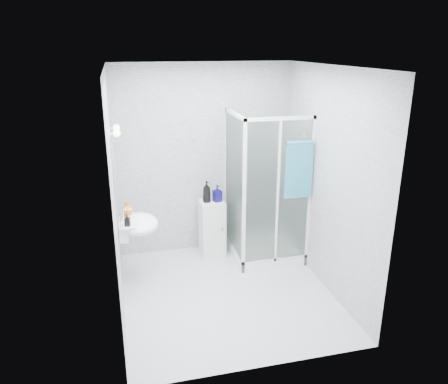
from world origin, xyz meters
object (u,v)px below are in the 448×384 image
object	(u,v)px
shower_enclosure	(261,228)
wall_basin	(137,224)
storage_cabinet	(212,228)
hand_towel	(299,168)
soap_dispenser_orange	(127,209)
soap_dispenser_black	(127,220)
shampoo_bottle_a	(207,192)
shampoo_bottle_b	(217,193)

from	to	relation	value
shower_enclosure	wall_basin	bearing A→B (deg)	-169.19
storage_cabinet	hand_towel	size ratio (longest dim) A/B	1.10
soap_dispenser_orange	soap_dispenser_black	bearing A→B (deg)	-91.05
shower_enclosure	shampoo_bottle_a	bearing A→B (deg)	158.53
shampoo_bottle_a	shampoo_bottle_b	xyz separation A→B (m)	(0.14, -0.01, -0.03)
storage_cabinet	shampoo_bottle_a	world-z (taller)	shampoo_bottle_a
wall_basin	storage_cabinet	size ratio (longest dim) A/B	0.71
wall_basin	shower_enclosure	bearing A→B (deg)	10.81
wall_basin	shampoo_bottle_a	xyz separation A→B (m)	(0.97, 0.59, 0.14)
wall_basin	storage_cabinet	world-z (taller)	wall_basin
shampoo_bottle_a	soap_dispenser_black	bearing A→B (deg)	-144.64
wall_basin	soap_dispenser_orange	distance (m)	0.23
shampoo_bottle_b	soap_dispenser_black	size ratio (longest dim) A/B	1.63
shower_enclosure	storage_cabinet	bearing A→B (deg)	155.46
soap_dispenser_black	soap_dispenser_orange	bearing A→B (deg)	88.95
shower_enclosure	shampoo_bottle_a	xyz separation A→B (m)	(-0.69, 0.27, 0.48)
soap_dispenser_orange	wall_basin	bearing A→B (deg)	-54.85
hand_towel	shampoo_bottle_a	distance (m)	1.29
shower_enclosure	shampoo_bottle_b	world-z (taller)	shower_enclosure
wall_basin	storage_cabinet	xyz separation A→B (m)	(1.04, 0.60, -0.40)
shower_enclosure	soap_dispenser_black	world-z (taller)	shower_enclosure
wall_basin	soap_dispenser_orange	world-z (taller)	soap_dispenser_orange
hand_towel	soap_dispenser_black	bearing A→B (deg)	-177.63
wall_basin	hand_towel	distance (m)	2.06
hand_towel	soap_dispenser_black	world-z (taller)	hand_towel
shampoo_bottle_a	shampoo_bottle_b	bearing A→B (deg)	-3.44
wall_basin	hand_towel	size ratio (longest dim) A/B	0.78
storage_cabinet	soap_dispenser_black	bearing A→B (deg)	-147.64
shampoo_bottle_b	soap_dispenser_orange	world-z (taller)	soap_dispenser_orange
hand_towel	shampoo_bottle_b	bearing A→B (deg)	142.63
wall_basin	storage_cabinet	bearing A→B (deg)	29.98
shower_enclosure	soap_dispenser_orange	distance (m)	1.83
shower_enclosure	wall_basin	size ratio (longest dim) A/B	3.57
wall_basin	shampoo_bottle_b	size ratio (longest dim) A/B	2.47
shampoo_bottle_b	hand_towel	bearing A→B (deg)	-37.37
shampoo_bottle_a	soap_dispenser_orange	size ratio (longest dim) A/B	1.60
wall_basin	soap_dispenser_orange	size ratio (longest dim) A/B	3.05
wall_basin	soap_dispenser_black	size ratio (longest dim) A/B	4.03
soap_dispenser_orange	shampoo_bottle_b	bearing A→B (deg)	20.04
soap_dispenser_black	shower_enclosure	bearing A→B (deg)	15.49
storage_cabinet	soap_dispenser_black	distance (m)	1.48
shampoo_bottle_a	shampoo_bottle_b	distance (m)	0.15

